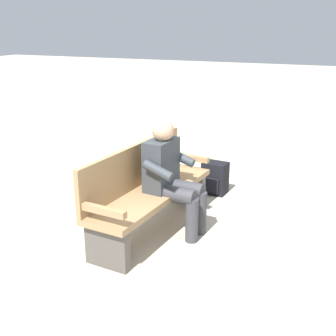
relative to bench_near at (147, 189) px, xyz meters
The scene contains 4 objects.
ground_plane 0.46m from the bench_near, 85.17° to the left, with size 40.00×40.00×0.00m, color #B7AD99.
bench_near is the anchor object (origin of this frame).
person_seated 0.30m from the bench_near, 106.05° to the left, with size 0.59×0.60×1.18m.
backpack 1.33m from the bench_near, 165.42° to the left, with size 0.28×0.32×0.41m.
Camera 1 is at (3.67, 1.78, 2.07)m, focal length 46.14 mm.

